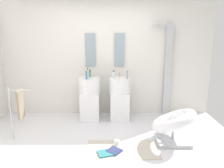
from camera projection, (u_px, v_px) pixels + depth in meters
ground_plane at (103, 148)px, 3.73m from camera, size 4.80×3.60×0.04m
rear_partition at (105, 58)px, 5.03m from camera, size 4.80×0.10×2.60m
pedestal_sink_left at (90, 98)px, 4.80m from camera, size 0.44×0.44×1.02m
pedestal_sink_right at (120, 98)px, 4.80m from camera, size 0.44×0.44×1.02m
vanity_mirror_left at (90, 50)px, 4.92m from camera, size 0.22×0.03×0.72m
vanity_mirror_right at (119, 50)px, 4.93m from camera, size 0.22×0.03×0.72m
shower_column at (167, 68)px, 4.98m from camera, size 0.49×0.24×2.05m
lounge_chair at (174, 123)px, 3.81m from camera, size 1.07×1.07×0.65m
towel_rack at (19, 106)px, 3.86m from camera, size 0.37×0.22×0.95m
area_rug at (123, 149)px, 3.64m from camera, size 1.17×0.62×0.01m
magazine_teal at (106, 153)px, 3.50m from camera, size 0.32×0.28×0.02m
magazine_navy at (114, 151)px, 3.55m from camera, size 0.29×0.28×0.03m
coffee_mug at (117, 143)px, 3.76m from camera, size 0.09×0.09×0.08m
soap_bottle_green at (90, 74)px, 4.81m from camera, size 0.06×0.06×0.15m
soap_bottle_clear at (114, 75)px, 4.68m from camera, size 0.06×0.06×0.16m
soap_bottle_blue at (86, 75)px, 4.58m from camera, size 0.04×0.04×0.18m
soap_bottle_grey at (127, 75)px, 4.61m from camera, size 0.04×0.04×0.17m
soap_bottle_white at (88, 73)px, 4.80m from camera, size 0.05×0.05×0.19m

